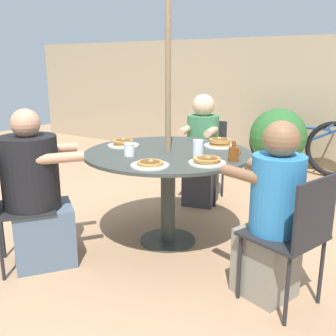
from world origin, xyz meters
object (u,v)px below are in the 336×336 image
object	(u,v)px
diner_east	(272,218)
pancake_plate_c	(150,164)
patio_chair_east	(295,232)
bicycle	(303,145)
potted_shrub	(278,138)
pancake_plate_d	(220,143)
patio_chair_north	(12,203)
diner_south	(202,154)
diner_north	(37,197)
syrup_bottle	(234,153)
coffee_cup	(129,150)
drinking_glass_a	(198,148)
patio_table	(168,167)
pancake_plate_a	(207,161)
patio_chair_south	(206,154)
pancake_plate_b	(123,143)

from	to	relation	value
diner_east	pancake_plate_c	xyz separation A→B (m)	(-0.81, -0.14, 0.25)
patio_chair_east	pancake_plate_c	bearing A→B (deg)	113.05
bicycle	potted_shrub	xyz separation A→B (m)	(-0.25, -0.30, 0.12)
pancake_plate_d	patio_chair_north	bearing A→B (deg)	-124.77
diner_south	pancake_plate_c	distance (m)	1.50
diner_north	diner_south	bearing A→B (deg)	114.45
syrup_bottle	coffee_cup	size ratio (longest dim) A/B	1.52
patio_chair_east	potted_shrub	world-z (taller)	potted_shrub
patio_chair_north	potted_shrub	world-z (taller)	potted_shrub
patio_chair_east	drinking_glass_a	size ratio (longest dim) A/B	6.87
patio_table	potted_shrub	xyz separation A→B (m)	(0.08, 2.46, -0.14)
patio_chair_north	pancake_plate_a	distance (m)	1.39
patio_chair_south	pancake_plate_b	distance (m)	1.21
patio_table	bicycle	size ratio (longest dim) A/B	0.86
patio_chair_north	potted_shrub	bearing A→B (deg)	112.99
patio_chair_north	bicycle	distance (m)	3.85
patio_table	patio_chair_north	bearing A→B (deg)	-125.67
diner_south	drinking_glass_a	world-z (taller)	diner_south
patio_chair_north	diner_south	xyz separation A→B (m)	(0.45, 1.93, 0.04)
diner_north	patio_table	bearing A→B (deg)	90.00
diner_north	drinking_glass_a	xyz separation A→B (m)	(0.86, 0.80, 0.31)
bicycle	potted_shrub	size ratio (longest dim) A/B	1.74
patio_chair_south	coffee_cup	bearing A→B (deg)	81.21
diner_north	coffee_cup	distance (m)	0.74
patio_table	potted_shrub	world-z (taller)	potted_shrub
patio_chair_east	patio_table	bearing A→B (deg)	90.00
diner_east	bicycle	bearing A→B (deg)	29.42
patio_chair_north	coffee_cup	xyz separation A→B (m)	(0.52, 0.67, 0.32)
patio_table	patio_chair_east	distance (m)	1.18
patio_table	syrup_bottle	distance (m)	0.59
patio_table	diner_east	world-z (taller)	diner_east
pancake_plate_a	coffee_cup	world-z (taller)	coffee_cup
pancake_plate_a	pancake_plate_d	bearing A→B (deg)	107.85
patio_chair_north	patio_chair_east	distance (m)	1.89
pancake_plate_b	drinking_glass_a	bearing A→B (deg)	1.19
patio_chair_east	syrup_bottle	bearing A→B (deg)	75.37
patio_table	syrup_bottle	xyz separation A→B (m)	(0.56, -0.01, 0.18)
patio_table	patio_chair_north	xyz separation A→B (m)	(-0.68, -0.95, -0.15)
patio_chair_south	syrup_bottle	world-z (taller)	syrup_bottle
patio_chair_south	syrup_bottle	xyz separation A→B (m)	(0.82, -1.14, 0.33)
pancake_plate_c	drinking_glass_a	world-z (taller)	drinking_glass_a
pancake_plate_d	coffee_cup	xyz separation A→B (m)	(-0.41, -0.68, 0.02)
diner_east	patio_chair_south	distance (m)	1.90
patio_chair_east	pancake_plate_a	bearing A→B (deg)	92.73
pancake_plate_c	drinking_glass_a	distance (m)	0.45
pancake_plate_c	pancake_plate_a	bearing A→B (deg)	43.11
patio_chair_north	diner_north	world-z (taller)	diner_north
diner_east	pancake_plate_b	world-z (taller)	diner_east
pancake_plate_b	drinking_glass_a	xyz separation A→B (m)	(0.70, 0.01, 0.04)
diner_south	coffee_cup	world-z (taller)	diner_south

